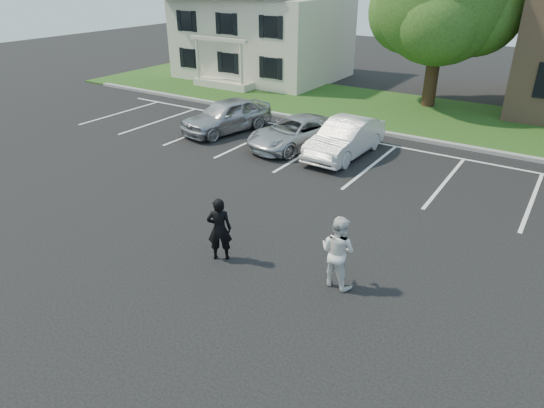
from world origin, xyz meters
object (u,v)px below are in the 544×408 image
(car_silver_west, at_px, (227,115))
(house, at_px, (263,18))
(car_silver_minivan, at_px, (296,132))
(man_white_shirt, at_px, (338,252))
(car_white_sedan, at_px, (345,138))
(man_black_suit, at_px, (219,229))
(tree, at_px, (445,1))

(car_silver_west, bearing_deg, house, 129.95)
(car_silver_west, relative_size, car_silver_minivan, 0.99)
(house, distance_m, man_white_shirt, 25.07)
(car_silver_minivan, distance_m, car_white_sedan, 2.21)
(man_white_shirt, distance_m, car_white_sedan, 8.97)
(car_white_sedan, bearing_deg, man_black_suit, -83.90)
(car_silver_west, relative_size, car_white_sedan, 1.00)
(man_white_shirt, bearing_deg, car_silver_minivan, -45.82)
(tree, distance_m, car_silver_west, 12.51)
(tree, bearing_deg, car_silver_west, -124.13)
(tree, distance_m, car_silver_minivan, 11.19)
(house, bearing_deg, tree, -8.59)
(man_black_suit, xyz_separation_m, car_silver_minivan, (-2.82, 8.66, -0.23))
(tree, height_order, man_white_shirt, tree)
(house, distance_m, tree, 12.44)
(car_silver_minivan, bearing_deg, tree, 89.45)
(house, relative_size, car_silver_west, 2.32)
(man_white_shirt, distance_m, car_silver_minivan, 9.97)
(man_white_shirt, height_order, car_white_sedan, man_white_shirt)
(car_silver_minivan, bearing_deg, car_silver_west, -166.38)
(house, height_order, man_black_suit, house)
(house, bearing_deg, car_silver_minivan, -50.93)
(tree, distance_m, man_black_suit, 18.95)
(car_silver_west, xyz_separation_m, car_silver_minivan, (3.74, -0.12, -0.13))
(house, bearing_deg, man_black_suit, -58.86)
(tree, relative_size, car_silver_minivan, 1.96)
(tree, bearing_deg, man_black_suit, -89.90)
(house, height_order, car_white_sedan, house)
(house, height_order, car_silver_minivan, house)
(car_silver_west, bearing_deg, tree, 69.52)
(man_black_suit, distance_m, car_silver_minivan, 9.11)
(car_silver_minivan, bearing_deg, house, 144.49)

